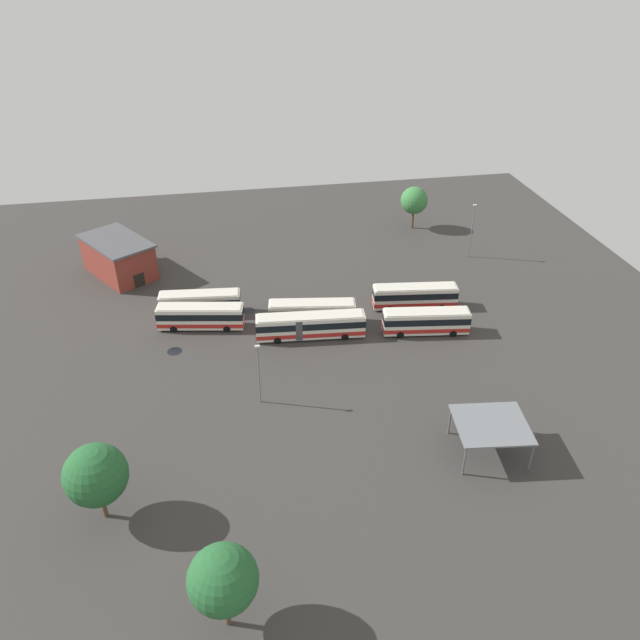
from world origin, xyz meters
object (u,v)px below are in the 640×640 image
tree_northwest (414,200)px  tree_west_edge (223,580)px  bus_row1_slot0 (310,326)px  lamp_post_by_building (259,372)px  lamp_post_near_entrance (472,229)px  bus_row2_slot0 (426,321)px  tree_east_edge (96,475)px  bus_row0_slot1 (201,316)px  maintenance_shelter (492,425)px  depot_building (119,257)px  bus_row0_slot2 (200,303)px  bus_row2_slot2 (415,296)px  bus_row1_slot1 (312,312)px

tree_northwest → tree_west_edge: size_ratio=0.95×
bus_row1_slot0 → lamp_post_by_building: 15.19m
lamp_post_near_entrance → tree_west_edge: bearing=-126.5°
bus_row1_slot0 → bus_row2_slot0: size_ratio=1.24×
tree_east_edge → bus_row0_slot1: bearing=73.2°
bus_row0_slot1 → bus_row1_slot0: 15.43m
bus_row2_slot0 → maintenance_shelter: bearing=-92.2°
bus_row0_slot1 → tree_west_edge: 45.12m
bus_row1_slot0 → lamp_post_near_entrance: size_ratio=1.59×
depot_building → bus_row0_slot2: bearing=-50.1°
bus_row1_slot0 → bus_row2_slot0: (15.83, -1.74, -0.00)m
bus_row0_slot1 → tree_northwest: size_ratio=1.54×
bus_row2_slot0 → tree_northwest: (9.02, 34.74, 3.56)m
bus_row2_slot2 → tree_west_edge: tree_west_edge is taller
depot_building → tree_northwest: (51.95, 9.24, 2.40)m
tree_east_edge → maintenance_shelter: bearing=2.5°
bus_row1_slot1 → tree_west_edge: (-14.19, -43.26, 3.74)m
lamp_post_near_entrance → bus_row1_slot0: bearing=-147.3°
tree_west_edge → bus_row0_slot2: bearing=91.5°
depot_building → lamp_post_by_building: 41.08m
depot_building → tree_northwest: tree_northwest is taller
bus_row2_slot0 → tree_northwest: tree_northwest is taller
bus_row1_slot0 → tree_west_edge: (-13.35, -39.88, 3.74)m
bus_row1_slot1 → depot_building: size_ratio=0.85×
maintenance_shelter → tree_east_edge: size_ratio=0.98×
bus_row1_slot0 → bus_row2_slot0: 15.93m
bus_row1_slot1 → tree_east_edge: (-25.04, -30.28, 3.58)m
bus_row0_slot1 → tree_east_edge: 33.58m
bus_row2_slot2 → tree_east_edge: size_ratio=1.49×
bus_row0_slot2 → lamp_post_near_entrance: lamp_post_near_entrance is taller
bus_row0_slot2 → tree_northwest: tree_northwest is taller
bus_row0_slot1 → tree_east_edge: bearing=-106.8°
depot_building → bus_row2_slot2: bearing=-23.1°
tree_west_edge → bus_row0_slot1: bearing=91.6°
bus_row2_slot2 → tree_east_edge: (-40.64, -32.10, 3.58)m
bus_row1_slot1 → bus_row0_slot1: bearing=173.7°
maintenance_shelter → bus_row1_slot1: bearing=116.2°
maintenance_shelter → lamp_post_by_building: 26.21m
bus_row0_slot2 → lamp_post_by_building: (6.53, -21.41, 2.59)m
tree_northwest → tree_west_edge: (-38.20, -72.88, 0.18)m
bus_row2_slot2 → tree_northwest: tree_northwest is taller
bus_row2_slot0 → lamp_post_by_building: lamp_post_by_building is taller
depot_building → bus_row1_slot1: bearing=-36.1°
bus_row0_slot1 → bus_row1_slot0: bearing=-19.2°
lamp_post_near_entrance → bus_row0_slot2: bearing=-166.5°
bus_row0_slot2 → tree_west_edge: tree_west_edge is taller
bus_row2_slot0 → tree_east_edge: size_ratio=1.44×
bus_row0_slot1 → tree_east_edge: tree_east_edge is taller
maintenance_shelter → lamp_post_near_entrance: bearing=70.7°
depot_building → lamp_post_near_entrance: (57.73, -4.11, 2.12)m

